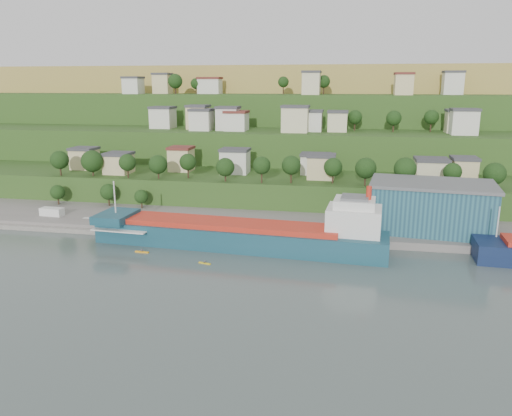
% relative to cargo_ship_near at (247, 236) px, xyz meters
% --- Properties ---
extents(ground, '(500.00, 500.00, 0.00)m').
position_rel_cargo_ship_near_xyz_m(ground, '(-3.95, -10.19, -2.98)').
color(ground, '#42514E').
rests_on(ground, ground).
extents(quay, '(220.00, 26.00, 4.00)m').
position_rel_cargo_ship_near_xyz_m(quay, '(16.05, 17.81, -2.98)').
color(quay, slate).
rests_on(quay, ground).
extents(pebble_beach, '(40.00, 18.00, 2.40)m').
position_rel_cargo_ship_near_xyz_m(pebble_beach, '(-58.95, 11.81, -2.98)').
color(pebble_beach, slate).
rests_on(pebble_beach, ground).
extents(hillside, '(360.00, 211.18, 96.00)m').
position_rel_cargo_ship_near_xyz_m(hillside, '(-3.95, 158.51, -2.90)').
color(hillside, '#284719').
rests_on(hillside, ground).
extents(cargo_ship_near, '(73.18, 16.20, 18.65)m').
position_rel_cargo_ship_near_xyz_m(cargo_ship_near, '(0.00, 0.00, 0.00)').
color(cargo_ship_near, '#143F4B').
rests_on(cargo_ship_near, ground).
extents(warehouse, '(32.93, 22.35, 12.80)m').
position_rel_cargo_ship_near_xyz_m(warehouse, '(45.37, 17.25, 5.46)').
color(warehouse, '#1C4054').
rests_on(warehouse, quay).
extents(caravan, '(6.83, 3.22, 3.11)m').
position_rel_cargo_ship_near_xyz_m(caravan, '(-60.79, 12.28, -0.22)').
color(caravan, silver).
rests_on(caravan, pebble_beach).
extents(dinghy, '(4.15, 1.77, 0.81)m').
position_rel_cargo_ship_near_xyz_m(dinghy, '(-48.55, 11.74, -1.37)').
color(dinghy, silver).
rests_on(dinghy, pebble_beach).
extents(kayak_orange, '(3.52, 0.89, 0.87)m').
position_rel_cargo_ship_near_xyz_m(kayak_orange, '(-24.20, -8.37, -2.72)').
color(kayak_orange, '#FBA316').
rests_on(kayak_orange, ground).
extents(kayak_yellow, '(3.02, 1.26, 0.75)m').
position_rel_cargo_ship_near_xyz_m(kayak_yellow, '(-7.16, -13.05, -2.76)').
color(kayak_yellow, gold).
rests_on(kayak_yellow, ground).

